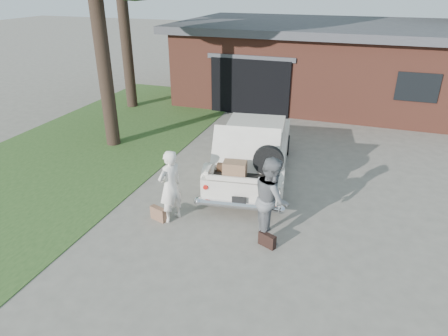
% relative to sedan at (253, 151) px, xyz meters
% --- Properties ---
extents(ground, '(90.00, 90.00, 0.00)m').
position_rel_sedan_xyz_m(ground, '(-0.12, -2.64, -0.71)').
color(ground, gray).
rests_on(ground, ground).
extents(grass_strip, '(6.00, 16.00, 0.02)m').
position_rel_sedan_xyz_m(grass_strip, '(-5.62, 0.36, -0.70)').
color(grass_strip, '#2D4C1E').
rests_on(grass_strip, ground).
extents(house, '(12.80, 7.80, 3.30)m').
position_rel_sedan_xyz_m(house, '(0.86, 8.83, 0.96)').
color(house, brown).
rests_on(house, ground).
extents(sedan, '(2.53, 5.06, 1.85)m').
position_rel_sedan_xyz_m(sedan, '(0.00, 0.00, 0.00)').
color(sedan, white).
rests_on(sedan, ground).
extents(woman_left, '(0.62, 0.73, 1.69)m').
position_rel_sedan_xyz_m(woman_left, '(-1.11, -2.82, 0.13)').
color(woman_left, white).
rests_on(woman_left, ground).
extents(woman_right, '(0.98, 1.08, 1.82)m').
position_rel_sedan_xyz_m(woman_right, '(1.14, -2.72, 0.20)').
color(woman_right, slate).
rests_on(woman_right, ground).
extents(suitcase_left, '(0.43, 0.25, 0.32)m').
position_rel_sedan_xyz_m(suitcase_left, '(-1.39, -2.94, -0.55)').
color(suitcase_left, '#895D46').
rests_on(suitcase_left, ground).
extents(suitcase_right, '(0.40, 0.26, 0.29)m').
position_rel_sedan_xyz_m(suitcase_right, '(1.18, -3.10, -0.57)').
color(suitcase_right, black).
rests_on(suitcase_right, ground).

